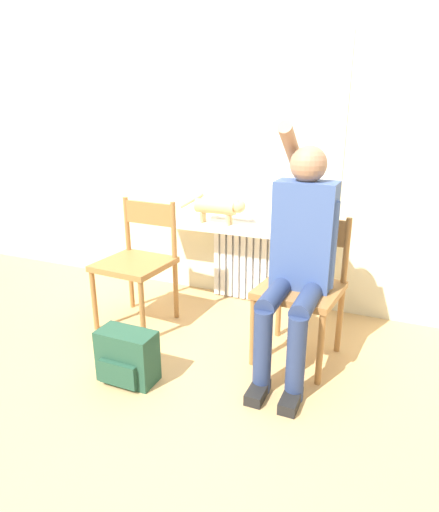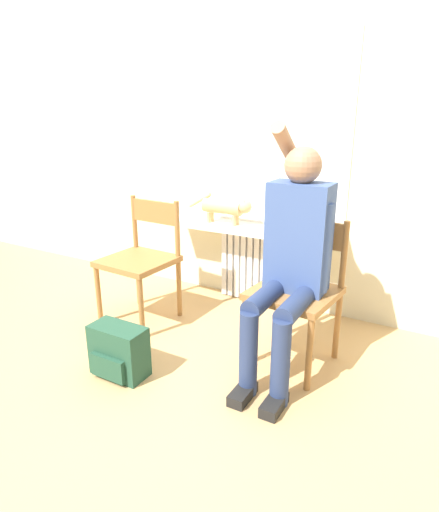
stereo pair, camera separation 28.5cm
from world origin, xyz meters
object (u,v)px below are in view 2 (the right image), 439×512
chair_right (297,289)px  person (293,253)px  cat (226,207)px  backpack (118,351)px  chair_left (141,258)px

chair_right → person: person is taller
person → cat: 1.03m
person → backpack: person is taller
chair_right → person: size_ratio=0.62×
cat → backpack: size_ratio=1.67×
chair_left → cat: chair_left is taller
chair_left → backpack: chair_left is taller
person → cat: (-0.78, 0.67, 0.05)m
chair_right → person: 0.27m
cat → chair_right: bearing=-35.8°
chair_left → chair_right: size_ratio=1.00×
chair_left → backpack: size_ratio=2.65×
chair_right → backpack: bearing=-135.2°
cat → backpack: 1.37m
chair_right → cat: bearing=150.3°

